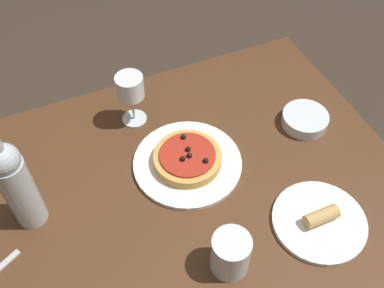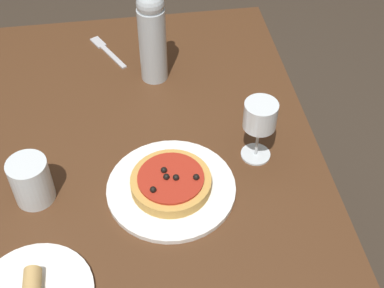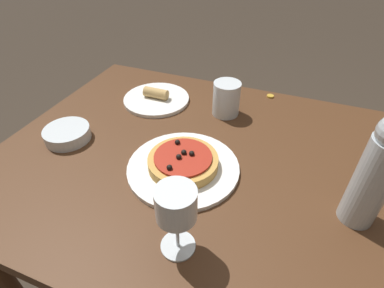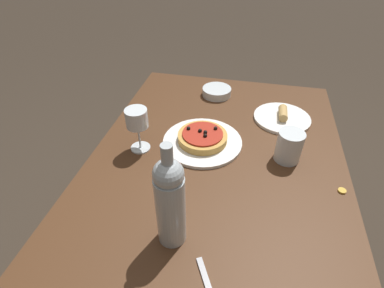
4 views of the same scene
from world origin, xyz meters
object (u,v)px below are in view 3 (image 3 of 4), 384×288
at_px(wine_bottle, 378,171).
at_px(bottle_cap, 270,96).
at_px(pizza, 183,161).
at_px(water_cup, 226,99).
at_px(dinner_plate, 183,168).
at_px(side_plate, 156,98).
at_px(side_bowl, 67,134).
at_px(dining_table, 222,188).
at_px(wine_glass, 176,207).

height_order(wine_bottle, bottle_cap, wine_bottle).
distance_m(pizza, water_cup, 0.30).
distance_m(dinner_plate, side_plate, 0.36).
relative_size(wine_bottle, bottle_cap, 12.65).
bearing_deg(bottle_cap, water_cup, -126.42).
bearing_deg(water_cup, pizza, -94.81).
bearing_deg(side_bowl, water_cup, 37.70).
bearing_deg(water_cup, dining_table, -74.27).
distance_m(pizza, bottle_cap, 0.48).
xyz_separation_m(dinner_plate, water_cup, (0.02, 0.29, 0.05)).
relative_size(wine_glass, bottle_cap, 6.62).
height_order(wine_glass, side_bowl, wine_glass).
bearing_deg(wine_bottle, side_plate, 155.18).
xyz_separation_m(water_cup, side_plate, (-0.24, -0.01, -0.04)).
xyz_separation_m(side_bowl, bottle_cap, (0.50, 0.46, -0.01)).
relative_size(dinner_plate, pizza, 1.61).
bearing_deg(dinner_plate, bottle_cap, 72.55).
relative_size(dinner_plate, water_cup, 2.65).
bearing_deg(wine_bottle, pizza, 179.56).
relative_size(wine_glass, side_plate, 0.71).
relative_size(wine_glass, water_cup, 1.48).
relative_size(dining_table, dinner_plate, 4.32).
xyz_separation_m(water_cup, bottle_cap, (0.12, 0.16, -0.05)).
distance_m(pizza, wine_glass, 0.24).
bearing_deg(side_bowl, pizza, 0.34).
xyz_separation_m(wine_glass, wine_bottle, (0.33, 0.20, 0.02)).
height_order(wine_glass, water_cup, wine_glass).
bearing_deg(water_cup, side_plate, -177.62).
bearing_deg(pizza, dining_table, 35.49).
height_order(dining_table, dinner_plate, dinner_plate).
distance_m(dinner_plate, pizza, 0.02).
relative_size(dinner_plate, wine_glass, 1.79).
relative_size(wine_bottle, side_bowl, 2.36).
bearing_deg(dining_table, wine_bottle, -12.10).
bearing_deg(dining_table, water_cup, 105.73).
bearing_deg(side_plate, side_bowl, -116.05).
xyz_separation_m(water_cup, side_bowl, (-0.38, -0.30, -0.04)).
xyz_separation_m(wine_bottle, water_cup, (-0.38, 0.30, -0.08)).
height_order(dinner_plate, water_cup, water_cup).
bearing_deg(water_cup, bottle_cap, 53.58).
height_order(water_cup, side_bowl, water_cup).
xyz_separation_m(dining_table, side_bowl, (-0.45, -0.07, 0.12)).
distance_m(dining_table, water_cup, 0.28).
bearing_deg(wine_bottle, bottle_cap, 119.55).
distance_m(wine_glass, water_cup, 0.51).
relative_size(wine_glass, wine_bottle, 0.52).
height_order(pizza, side_plate, pizza).
bearing_deg(side_plate, dinner_plate, -52.38).
xyz_separation_m(dinner_plate, side_bowl, (-0.36, -0.00, 0.01)).
xyz_separation_m(dinner_plate, wine_glass, (0.08, -0.21, 0.11)).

